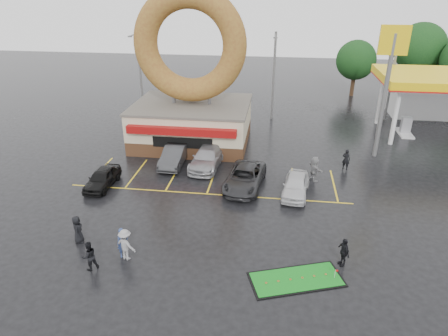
# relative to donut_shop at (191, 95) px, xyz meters

# --- Properties ---
(ground) EXTENTS (120.00, 120.00, 0.00)m
(ground) POSITION_rel_donut_shop_xyz_m (3.00, -12.97, -4.46)
(ground) COLOR black
(ground) RESTS_ON ground
(donut_shop) EXTENTS (10.20, 8.70, 13.50)m
(donut_shop) POSITION_rel_donut_shop_xyz_m (0.00, 0.00, 0.00)
(donut_shop) COLOR #472B19
(donut_shop) RESTS_ON ground
(gas_station) EXTENTS (12.30, 13.65, 5.90)m
(gas_station) POSITION_rel_donut_shop_xyz_m (23.00, 7.97, -0.77)
(gas_station) COLOR silver
(gas_station) RESTS_ON ground
(shell_sign) EXTENTS (2.20, 0.36, 10.60)m
(shell_sign) POSITION_rel_donut_shop_xyz_m (16.00, -0.97, 2.91)
(shell_sign) COLOR slate
(shell_sign) RESTS_ON ground
(streetlight_left) EXTENTS (0.40, 2.21, 9.00)m
(streetlight_left) POSITION_rel_donut_shop_xyz_m (-7.00, 6.95, 0.32)
(streetlight_left) COLOR slate
(streetlight_left) RESTS_ON ground
(streetlight_mid) EXTENTS (0.40, 2.21, 9.00)m
(streetlight_mid) POSITION_rel_donut_shop_xyz_m (7.00, 7.95, 0.32)
(streetlight_mid) COLOR slate
(streetlight_mid) RESTS_ON ground
(streetlight_right) EXTENTS (0.40, 2.21, 9.00)m
(streetlight_right) POSITION_rel_donut_shop_xyz_m (19.00, 8.95, 0.32)
(streetlight_right) COLOR slate
(streetlight_right) RESTS_ON ground
(tree_far_c) EXTENTS (6.30, 6.30, 9.00)m
(tree_far_c) POSITION_rel_donut_shop_xyz_m (25.00, 21.03, 1.37)
(tree_far_c) COLOR #332114
(tree_far_c) RESTS_ON ground
(tree_far_d) EXTENTS (4.90, 4.90, 7.00)m
(tree_far_d) POSITION_rel_donut_shop_xyz_m (17.00, 19.03, 0.07)
(tree_far_d) COLOR #332114
(tree_far_d) RESTS_ON ground
(car_black) EXTENTS (1.73, 3.99, 1.34)m
(car_black) POSITION_rel_donut_shop_xyz_m (-4.66, -9.47, -3.80)
(car_black) COLOR black
(car_black) RESTS_ON ground
(car_dgrey) EXTENTS (1.70, 4.69, 1.54)m
(car_dgrey) POSITION_rel_donut_shop_xyz_m (-0.45, -4.97, -3.70)
(car_dgrey) COLOR #313134
(car_dgrey) RESTS_ON ground
(car_silver) EXTENTS (2.62, 5.45, 1.53)m
(car_silver) POSITION_rel_donut_shop_xyz_m (2.25, -4.97, -3.70)
(car_silver) COLOR #98999D
(car_silver) RESTS_ON ground
(car_grey) EXTENTS (3.06, 5.58, 1.48)m
(car_grey) POSITION_rel_donut_shop_xyz_m (5.53, -8.14, -3.72)
(car_grey) COLOR #2A2A2C
(car_grey) RESTS_ON ground
(car_white) EXTENTS (2.18, 4.34, 1.42)m
(car_white) POSITION_rel_donut_shop_xyz_m (9.14, -8.75, -3.76)
(car_white) COLOR silver
(car_white) RESTS_ON ground
(person_blue) EXTENTS (0.75, 0.68, 1.73)m
(person_blue) POSITION_rel_donut_shop_xyz_m (-0.21, -17.03, -3.60)
(person_blue) COLOR navy
(person_blue) RESTS_ON ground
(person_blackjkt) EXTENTS (1.00, 1.00, 1.64)m
(person_blackjkt) POSITION_rel_donut_shop_xyz_m (-1.54, -18.30, -3.65)
(person_blackjkt) COLOR black
(person_blackjkt) RESTS_ON ground
(person_hoodie) EXTENTS (1.33, 1.03, 1.81)m
(person_hoodie) POSITION_rel_donut_shop_xyz_m (0.01, -17.24, -3.56)
(person_hoodie) COLOR gray
(person_hoodie) RESTS_ON ground
(person_bystander) EXTENTS (0.76, 0.94, 1.67)m
(person_bystander) POSITION_rel_donut_shop_xyz_m (-3.23, -16.13, -3.63)
(person_bystander) COLOR black
(person_bystander) RESTS_ON ground
(person_cameraman) EXTENTS (0.73, 1.02, 1.60)m
(person_cameraman) POSITION_rel_donut_shop_xyz_m (11.40, -16.15, -3.66)
(person_cameraman) COLOR black
(person_cameraman) RESTS_ON ground
(person_walker_near) EXTENTS (1.30, 1.83, 1.90)m
(person_walker_near) POSITION_rel_donut_shop_xyz_m (10.54, -6.37, -3.51)
(person_walker_near) COLOR gray
(person_walker_near) RESTS_ON ground
(person_walker_far) EXTENTS (0.73, 0.62, 1.69)m
(person_walker_far) POSITION_rel_donut_shop_xyz_m (13.15, -4.06, -3.62)
(person_walker_far) COLOR black
(person_walker_far) RESTS_ON ground
(dumpster) EXTENTS (1.90, 1.36, 1.30)m
(dumpster) POSITION_rel_donut_shop_xyz_m (-4.50, 0.53, -3.81)
(dumpster) COLOR #1C451A
(dumpster) RESTS_ON ground
(putting_green) EXTENTS (5.02, 3.42, 0.58)m
(putting_green) POSITION_rel_donut_shop_xyz_m (8.99, -17.71, -4.43)
(putting_green) COLOR black
(putting_green) RESTS_ON ground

